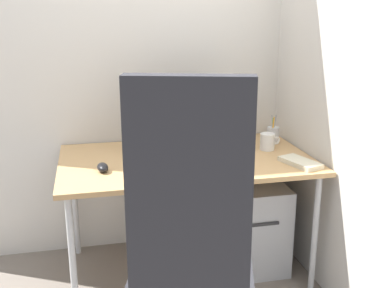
{
  "coord_description": "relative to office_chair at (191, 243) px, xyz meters",
  "views": [
    {
      "loc": [
        -0.51,
        -2.39,
        1.48
      ],
      "look_at": [
        0.02,
        -0.08,
        0.8
      ],
      "focal_mm": 43.44,
      "sensor_mm": 36.0,
      "label": 1
    }
  ],
  "objects": [
    {
      "name": "pen_holder",
      "position": [
        0.74,
        1.02,
        0.12
      ],
      "size": [
        0.07,
        0.07,
        0.18
      ],
      "color": "silver",
      "rests_on": "desk"
    },
    {
      "name": "office_chair",
      "position": [
        0.0,
        0.0,
        0.0
      ],
      "size": [
        0.65,
        0.65,
        1.29
      ],
      "color": "black",
      "rests_on": "ground_plane"
    },
    {
      "name": "mouse",
      "position": [
        -0.3,
        0.71,
        0.09
      ],
      "size": [
        0.06,
        0.11,
        0.04
      ],
      "primitive_type": "ellipsoid",
      "rotation": [
        0.0,
        0.0,
        0.08
      ],
      "color": "black",
      "rests_on": "desk"
    },
    {
      "name": "notebook",
      "position": [
        0.72,
        0.59,
        0.08
      ],
      "size": [
        0.18,
        0.25,
        0.03
      ],
      "primitive_type": "cube",
      "rotation": [
        0.0,
        0.0,
        0.31
      ],
      "color": "beige",
      "rests_on": "desk"
    },
    {
      "name": "keyboard",
      "position": [
        0.11,
        0.68,
        0.08
      ],
      "size": [
        0.39,
        0.15,
        0.02
      ],
      "color": "black",
      "rests_on": "desk"
    },
    {
      "name": "ground_plane",
      "position": [
        0.16,
        0.85,
        -0.64
      ],
      "size": [
        8.0,
        8.0,
        0.0
      ],
      "primitive_type": "plane",
      "color": "slate"
    },
    {
      "name": "monitor",
      "position": [
        0.21,
        0.94,
        0.3
      ],
      "size": [
        0.58,
        0.12,
        0.44
      ],
      "color": "#333338",
      "rests_on": "desk"
    },
    {
      "name": "filing_cabinet",
      "position": [
        0.53,
        0.87,
        -0.38
      ],
      "size": [
        0.39,
        0.51,
        0.52
      ],
      "color": "#B2B5BA",
      "rests_on": "ground_plane"
    },
    {
      "name": "coffee_mug",
      "position": [
        0.66,
        0.89,
        0.11
      ],
      "size": [
        0.12,
        0.08,
        0.1
      ],
      "color": "white",
      "rests_on": "desk"
    },
    {
      "name": "wall_back",
      "position": [
        0.16,
        1.28,
        0.76
      ],
      "size": [
        2.93,
        0.04,
        2.8
      ],
      "primitive_type": "cube",
      "color": "silver",
      "rests_on": "ground_plane"
    },
    {
      "name": "wall_side_right",
      "position": [
        0.87,
        0.62,
        0.76
      ],
      "size": [
        0.04,
        2.38,
        2.8
      ],
      "primitive_type": "cube",
      "color": "silver",
      "rests_on": "ground_plane"
    },
    {
      "name": "desk",
      "position": [
        0.16,
        0.85,
        0.02
      ],
      "size": [
        1.37,
        0.82,
        0.7
      ],
      "color": "tan",
      "rests_on": "ground_plane"
    }
  ]
}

